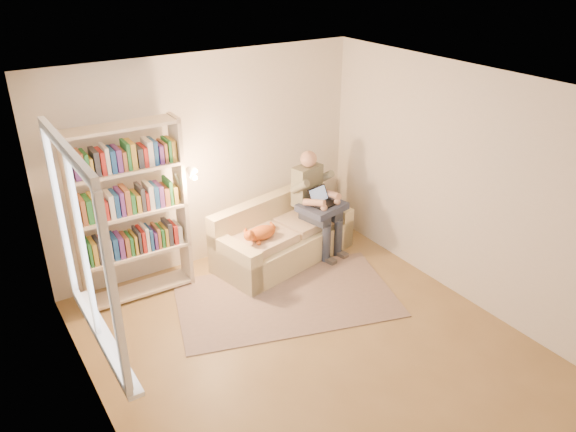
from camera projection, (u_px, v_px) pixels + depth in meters
floor at (312, 349)px, 5.66m from camera, size 4.50×4.50×0.00m
ceiling at (318, 93)px, 4.52m from camera, size 4.00×4.50×0.02m
wall_left at (93, 304)px, 4.12m from camera, size 0.02×4.50×2.60m
wall_right at (466, 188)px, 6.06m from camera, size 0.02×4.50×2.60m
wall_back at (208, 162)px, 6.79m from camera, size 4.00×0.02×2.60m
wall_front at (530, 382)px, 3.39m from camera, size 4.00×0.02×2.60m
window at (91, 281)px, 4.26m from camera, size 0.12×1.52×1.69m
sofa at (281, 238)px, 7.18m from camera, size 1.93×1.17×0.77m
person at (314, 198)px, 7.16m from camera, size 0.49×0.67×1.35m
cat at (262, 232)px, 6.70m from camera, size 0.55×0.28×0.21m
blanket at (321, 207)px, 7.10m from camera, size 0.63×0.55×0.09m
laptop at (320, 200)px, 7.06m from camera, size 0.35×0.33×0.25m
bookshelf at (130, 205)px, 6.06m from camera, size 1.35×0.39×2.04m
rug at (286, 297)px, 6.46m from camera, size 2.77×2.10×0.01m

